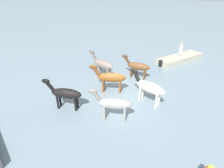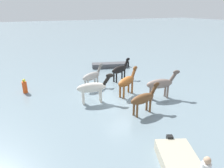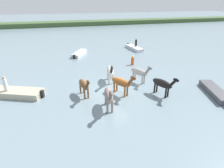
% 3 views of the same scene
% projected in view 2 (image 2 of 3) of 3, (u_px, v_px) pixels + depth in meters
% --- Properties ---
extents(ground_plane, '(199.32, 199.32, 0.00)m').
position_uv_depth(ground_plane, '(121.00, 98.00, 15.29)').
color(ground_plane, gray).
extents(horse_chestnut_trailing, '(1.60, 2.43, 2.00)m').
position_uv_depth(horse_chestnut_trailing, '(127.00, 81.00, 15.53)').
color(horse_chestnut_trailing, brown).
rests_on(horse_chestnut_trailing, ground_plane).
extents(horse_gray_outer, '(0.92, 2.64, 2.04)m').
position_uv_depth(horse_gray_outer, '(93.00, 88.00, 14.22)').
color(horse_gray_outer, silver).
rests_on(horse_gray_outer, ground_plane).
extents(horse_mid_herd, '(0.88, 2.39, 1.84)m').
position_uv_depth(horse_mid_herd, '(144.00, 99.00, 12.77)').
color(horse_mid_herd, brown).
rests_on(horse_mid_herd, ground_plane).
extents(horse_dark_mare, '(0.89, 2.65, 2.05)m').
position_uv_depth(horse_dark_mare, '(161.00, 84.00, 14.93)').
color(horse_dark_mare, gray).
rests_on(horse_dark_mare, ground_plane).
extents(horse_pinto_flank, '(1.43, 2.34, 1.89)m').
position_uv_depth(horse_pinto_flank, '(92.00, 76.00, 16.86)').
color(horse_pinto_flank, '#9E9993').
rests_on(horse_pinto_flank, ground_plane).
extents(horse_dun_straggler, '(1.30, 2.40, 1.90)m').
position_uv_depth(horse_dun_straggler, '(120.00, 69.00, 18.70)').
color(horse_dun_straggler, black).
rests_on(horse_dun_straggler, ground_plane).
extents(boat_tender_starboard, '(2.19, 4.19, 0.72)m').
position_uv_depth(boat_tender_starboard, '(110.00, 66.00, 23.21)').
color(boat_tender_starboard, '#4C4C51').
rests_on(boat_tender_starboard, ground_plane).
extents(buoy_channel_marker, '(0.36, 0.36, 1.14)m').
position_uv_depth(buoy_channel_marker, '(25.00, 87.00, 16.10)').
color(buoy_channel_marker, '#E54C19').
rests_on(buoy_channel_marker, ground_plane).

